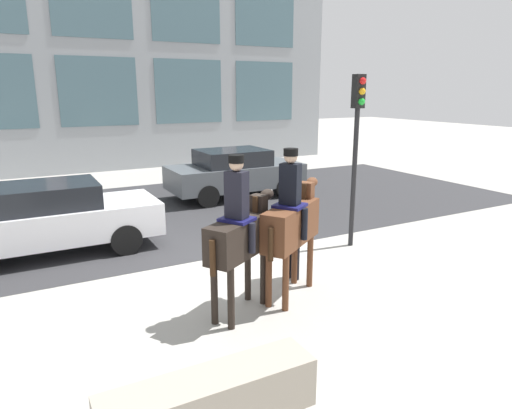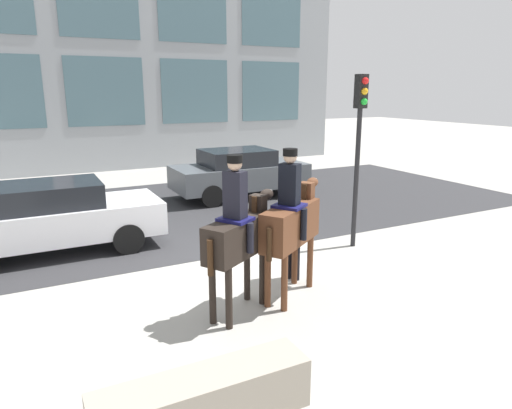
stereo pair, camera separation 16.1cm
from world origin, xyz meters
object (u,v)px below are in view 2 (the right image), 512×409
object	(u,v)px
mounted_horse_companion	(291,221)
street_car_near_lane	(51,217)
traffic_light	(359,134)
street_car_far_lane	(239,172)
planter_ledge	(204,400)
mounted_horse_lead	(239,233)
pedestrian_bystander	(293,232)

from	to	relation	value
mounted_horse_companion	street_car_near_lane	distance (m)	5.63
street_car_near_lane	traffic_light	distance (m)	7.06
street_car_far_lane	traffic_light	distance (m)	6.08
traffic_light	street_car_far_lane	bearing A→B (deg)	92.24
traffic_light	planter_ledge	bearing A→B (deg)	-142.87
mounted_horse_lead	pedestrian_bystander	xyz separation A→B (m)	(1.48, 0.75, -0.42)
mounted_horse_lead	street_car_far_lane	xyz separation A→B (m)	(3.53, 7.58, -0.52)
pedestrian_bystander	traffic_light	xyz separation A→B (m)	(2.28, 1.01, 1.67)
mounted_horse_companion	street_car_near_lane	xyz separation A→B (m)	(-3.57, 4.32, -0.54)
mounted_horse_lead	planter_ledge	distance (m)	2.82
street_car_far_lane	traffic_light	bearing A→B (deg)	-87.76
pedestrian_bystander	street_car_near_lane	bearing A→B (deg)	-70.51
street_car_far_lane	mounted_horse_lead	bearing A→B (deg)	-114.96
mounted_horse_companion	street_car_near_lane	world-z (taller)	mounted_horse_companion
pedestrian_bystander	street_car_far_lane	xyz separation A→B (m)	(2.05, 6.83, -0.10)
traffic_light	planter_ledge	size ratio (longest dim) A/B	1.63
street_car_near_lane	traffic_light	world-z (taller)	traffic_light
street_car_near_lane	street_car_far_lane	xyz separation A→B (m)	(6.04, 3.10, 0.02)
street_car_near_lane	mounted_horse_lead	bearing A→B (deg)	-60.73
street_car_near_lane	mounted_horse_companion	bearing A→B (deg)	-50.37
mounted_horse_lead	planter_ledge	size ratio (longest dim) A/B	1.10
mounted_horse_companion	planter_ledge	world-z (taller)	mounted_horse_companion
mounted_horse_lead	street_car_far_lane	bearing A→B (deg)	33.82
mounted_horse_companion	pedestrian_bystander	size ratio (longest dim) A/B	1.63
street_car_far_lane	traffic_light	world-z (taller)	traffic_light
pedestrian_bystander	street_car_far_lane	bearing A→B (deg)	-134.18
street_car_near_lane	planter_ledge	xyz separation A→B (m)	(1.07, -6.65, -0.54)
mounted_horse_companion	pedestrian_bystander	distance (m)	0.84
pedestrian_bystander	traffic_light	size ratio (longest dim) A/B	0.41
mounted_horse_companion	pedestrian_bystander	world-z (taller)	mounted_horse_companion
mounted_horse_lead	traffic_light	bearing A→B (deg)	-6.07
mounted_horse_companion	street_car_near_lane	bearing A→B (deg)	95.65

